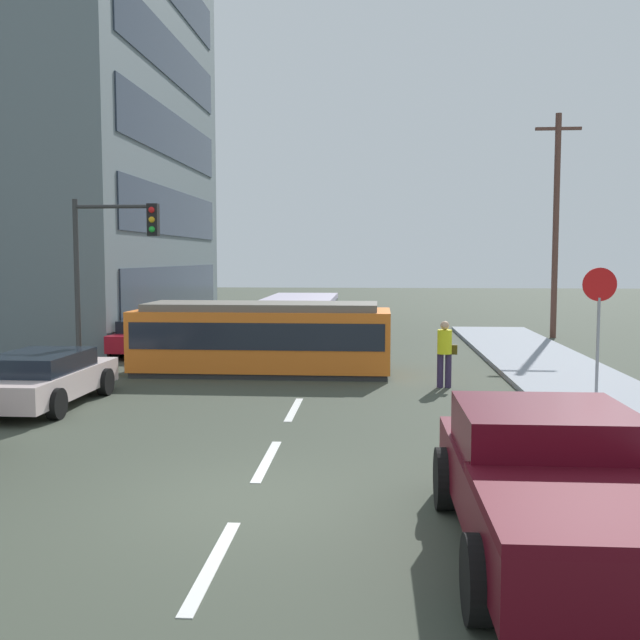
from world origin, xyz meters
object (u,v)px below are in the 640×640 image
(streetcar_tram, at_px, (263,337))
(city_bus, at_px, (302,316))
(pickup_truck_parked, at_px, (554,485))
(traffic_light_mast, at_px, (110,254))
(stop_sign, at_px, (599,304))
(parked_sedan_mid, at_px, (43,378))
(utility_pole_mid, at_px, (556,222))
(pedestrian_crossing, at_px, (445,350))
(parked_sedan_far, at_px, (153,335))

(streetcar_tram, bearing_deg, city_bus, 87.17)
(pickup_truck_parked, bearing_deg, streetcar_tram, 112.09)
(traffic_light_mast, bearing_deg, stop_sign, -9.42)
(pickup_truck_parked, distance_m, traffic_light_mast, 14.49)
(stop_sign, bearing_deg, traffic_light_mast, 170.58)
(pickup_truck_parked, xyz_separation_m, stop_sign, (3.13, 9.13, 1.40))
(parked_sedan_mid, relative_size, utility_pole_mid, 0.49)
(city_bus, distance_m, stop_sign, 13.39)
(city_bus, relative_size, pickup_truck_parked, 1.14)
(parked_sedan_mid, bearing_deg, pedestrian_crossing, 18.38)
(parked_sedan_mid, height_order, stop_sign, stop_sign)
(parked_sedan_far, relative_size, utility_pole_mid, 0.47)
(streetcar_tram, bearing_deg, stop_sign, -22.16)
(parked_sedan_far, bearing_deg, pedestrian_crossing, -32.69)
(parked_sedan_far, height_order, stop_sign, stop_sign)
(parked_sedan_mid, bearing_deg, traffic_light_mast, 86.19)
(pickup_truck_parked, height_order, parked_sedan_far, pickup_truck_parked)
(streetcar_tram, xyz_separation_m, parked_sedan_mid, (-4.10, -4.95, -0.40))
(streetcar_tram, bearing_deg, parked_sedan_far, 137.69)
(stop_sign, bearing_deg, city_bus, 125.93)
(city_bus, distance_m, parked_sedan_far, 5.89)
(pickup_truck_parked, height_order, traffic_light_mast, traffic_light_mast)
(traffic_light_mast, distance_m, utility_pole_mid, 18.23)
(parked_sedan_far, distance_m, utility_pole_mid, 16.41)
(pedestrian_crossing, xyz_separation_m, pickup_truck_parked, (0.18, -10.50, -0.15))
(traffic_light_mast, bearing_deg, pickup_truck_parked, -51.30)
(parked_sedan_mid, xyz_separation_m, parked_sedan_far, (-0.25, 8.91, -0.00))
(city_bus, height_order, parked_sedan_far, city_bus)
(pickup_truck_parked, distance_m, parked_sedan_mid, 11.85)
(pickup_truck_parked, xyz_separation_m, parked_sedan_mid, (-9.16, 7.52, -0.17))
(parked_sedan_far, height_order, utility_pole_mid, utility_pole_mid)
(stop_sign, bearing_deg, pedestrian_crossing, 157.48)
(pedestrian_crossing, distance_m, parked_sedan_far, 10.98)
(parked_sedan_far, relative_size, stop_sign, 1.47)
(traffic_light_mast, height_order, utility_pole_mid, utility_pole_mid)
(streetcar_tram, xyz_separation_m, pickup_truck_parked, (5.06, -12.47, -0.23))
(pedestrian_crossing, bearing_deg, city_bus, 115.59)
(stop_sign, height_order, traffic_light_mast, traffic_light_mast)
(pickup_truck_parked, bearing_deg, parked_sedan_mid, 140.60)
(parked_sedan_mid, height_order, traffic_light_mast, traffic_light_mast)
(pedestrian_crossing, height_order, utility_pole_mid, utility_pole_mid)
(city_bus, distance_m, parked_sedan_mid, 13.19)
(pickup_truck_parked, height_order, parked_sedan_mid, pickup_truck_parked)
(stop_sign, bearing_deg, pickup_truck_parked, -108.95)
(pedestrian_crossing, height_order, pickup_truck_parked, pedestrian_crossing)
(streetcar_tram, distance_m, traffic_light_mast, 4.69)
(pedestrian_crossing, bearing_deg, parked_sedan_mid, -161.62)
(pickup_truck_parked, relative_size, utility_pole_mid, 0.56)
(utility_pole_mid, bearing_deg, parked_sedan_far, -157.78)
(pedestrian_crossing, height_order, stop_sign, stop_sign)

